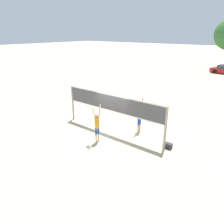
# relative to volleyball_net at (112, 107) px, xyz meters

# --- Properties ---
(ground_plane) EXTENTS (200.00, 200.00, 0.00)m
(ground_plane) POSITION_rel_volleyball_net_xyz_m (0.00, 0.00, -1.74)
(ground_plane) COLOR #C6B28C
(volleyball_net) EXTENTS (7.44, 0.13, 2.52)m
(volleyball_net) POSITION_rel_volleyball_net_xyz_m (0.00, 0.00, 0.00)
(volleyball_net) COLOR gray
(volleyball_net) RESTS_ON ground_plane
(player_spiker) EXTENTS (0.28, 0.72, 2.27)m
(player_spiker) POSITION_rel_volleyball_net_xyz_m (0.16, -1.59, -0.53)
(player_spiker) COLOR beige
(player_spiker) RESTS_ON ground_plane
(player_blocker) EXTENTS (0.28, 0.72, 2.22)m
(player_blocker) POSITION_rel_volleyball_net_xyz_m (1.36, 1.10, -0.56)
(player_blocker) COLOR tan
(player_blocker) RESTS_ON ground_plane
(volleyball) EXTENTS (0.23, 0.23, 0.23)m
(volleyball) POSITION_rel_volleyball_net_xyz_m (0.15, -2.36, -1.62)
(volleyball) COLOR white
(volleyball) RESTS_ON ground_plane
(gear_bag) EXTENTS (0.49, 0.28, 0.31)m
(gear_bag) POSITION_rel_volleyball_net_xyz_m (3.75, 0.29, -1.58)
(gear_bag) COLOR #2D2D33
(gear_bag) RESTS_ON ground_plane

